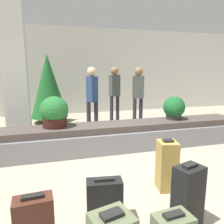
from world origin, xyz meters
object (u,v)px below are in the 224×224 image
object	(u,v)px
suitcase_6	(188,197)
traveler_0	(115,89)
potted_plant_0	(174,108)
traveler_2	(92,94)
potted_plant_1	(54,113)
suitcase_5	(167,165)
pillar	(15,72)
traveler_1	(138,91)
decorated_tree	(48,86)
suitcase_2	(104,201)

from	to	relation	value
suitcase_6	traveler_0	world-z (taller)	traveler_0
potted_plant_0	traveler_2	xyz separation A→B (m)	(-1.65, 1.29, 0.24)
suitcase_6	potted_plant_1	distance (m)	2.91
suitcase_6	suitcase_5	bearing A→B (deg)	59.33
pillar	suitcase_5	distance (m)	3.97
pillar	potted_plant_1	world-z (taller)	pillar
pillar	suitcase_6	distance (m)	4.48
pillar	potted_plant_0	size ratio (longest dim) A/B	6.15
suitcase_5	traveler_1	xyz separation A→B (m)	(0.97, 3.47, 0.69)
potted_plant_0	potted_plant_1	bearing A→B (deg)	179.71
potted_plant_0	traveler_1	size ratio (longest dim) A/B	0.30
pillar	suitcase_6	bearing A→B (deg)	-60.84
potted_plant_1	decorated_tree	world-z (taller)	decorated_tree
traveler_0	suitcase_6	bearing A→B (deg)	-119.44
potted_plant_0	traveler_2	size ratio (longest dim) A/B	0.30
pillar	potted_plant_1	size ratio (longest dim) A/B	5.26
potted_plant_1	suitcase_5	bearing A→B (deg)	-51.10
decorated_tree	suitcase_5	bearing A→B (deg)	-70.95
potted_plant_0	potted_plant_1	size ratio (longest dim) A/B	0.86
potted_plant_0	traveler_0	distance (m)	2.41
potted_plant_1	traveler_2	xyz separation A→B (m)	(0.99, 1.28, 0.21)
suitcase_2	traveler_2	xyz separation A→B (m)	(0.52, 3.52, 0.79)
suitcase_2	decorated_tree	xyz separation A→B (m)	(-0.59, 5.02, 0.91)
pillar	traveler_2	size ratio (longest dim) A/B	1.85
traveler_1	suitcase_6	bearing A→B (deg)	-76.07
suitcase_5	potted_plant_1	bearing A→B (deg)	139.16
suitcase_5	potted_plant_0	world-z (taller)	potted_plant_0
traveler_2	decorated_tree	xyz separation A→B (m)	(-1.11, 1.49, 0.11)
suitcase_2	traveler_0	distance (m)	4.79
potted_plant_1	traveler_2	distance (m)	1.63
potted_plant_0	suitcase_6	bearing A→B (deg)	-117.93
suitcase_6	decorated_tree	world-z (taller)	decorated_tree
suitcase_6	potted_plant_0	bearing A→B (deg)	44.85
potted_plant_0	traveler_2	distance (m)	2.11
suitcase_6	potted_plant_1	xyz separation A→B (m)	(-1.28, 2.56, 0.48)
potted_plant_0	traveler_0	world-z (taller)	traveler_0
suitcase_2	traveler_0	world-z (taller)	traveler_0
potted_plant_1	traveler_0	distance (m)	2.95
traveler_1	traveler_2	world-z (taller)	traveler_2
potted_plant_1	traveler_1	bearing A→B (deg)	34.25
suitcase_2	traveler_2	world-z (taller)	traveler_2
pillar	traveler_2	xyz separation A→B (m)	(1.80, 0.09, -0.56)
traveler_0	traveler_1	world-z (taller)	traveler_0
suitcase_5	decorated_tree	world-z (taller)	decorated_tree
potted_plant_0	traveler_1	xyz separation A→B (m)	(-0.20, 1.67, 0.24)
potted_plant_0	suitcase_2	bearing A→B (deg)	-134.18
suitcase_2	potted_plant_1	xyz separation A→B (m)	(-0.46, 2.24, 0.58)
suitcase_5	potted_plant_0	size ratio (longest dim) A/B	1.39
pillar	potted_plant_0	bearing A→B (deg)	-19.26
potted_plant_0	potted_plant_1	xyz separation A→B (m)	(-2.63, 0.01, 0.04)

